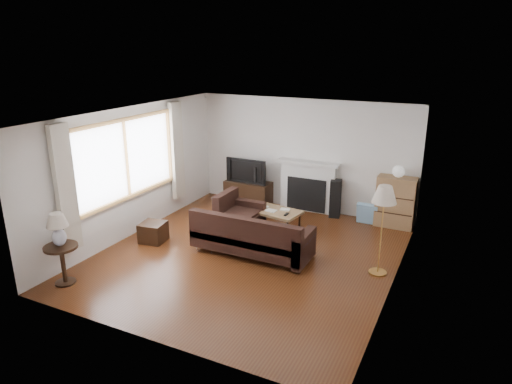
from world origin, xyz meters
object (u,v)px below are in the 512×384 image
at_px(bookshelf, 395,202).
at_px(sectional_sofa, 252,235).
at_px(floor_lamp, 381,231).
at_px(side_table, 63,265).
at_px(coffee_table, 273,220).
at_px(tv_stand, 248,193).

bearing_deg(bookshelf, sectional_sofa, -129.92).
height_order(floor_lamp, side_table, floor_lamp).
xyz_separation_m(sectional_sofa, side_table, (-2.18, -2.24, -0.05)).
bearing_deg(coffee_table, sectional_sofa, -75.48).
bearing_deg(sectional_sofa, coffee_table, 95.86).
height_order(tv_stand, bookshelf, bookshelf).
xyz_separation_m(coffee_table, side_table, (-2.06, -3.42, 0.10)).
height_order(bookshelf, sectional_sofa, bookshelf).
bearing_deg(floor_lamp, bookshelf, 93.49).
bearing_deg(side_table, sectional_sofa, 45.76).
bearing_deg(bookshelf, tv_stand, -179.10).
bearing_deg(side_table, floor_lamp, 29.68).
bearing_deg(floor_lamp, sectional_sofa, -173.48).
distance_m(sectional_sofa, floor_lamp, 2.24).
height_order(bookshelf, side_table, bookshelf).
bearing_deg(tv_stand, coffee_table, -46.28).
distance_m(tv_stand, sectional_sofa, 2.73).
height_order(tv_stand, floor_lamp, floor_lamp).
bearing_deg(bookshelf, coffee_table, -149.61).
relative_size(coffee_table, side_table, 1.74).
relative_size(bookshelf, sectional_sofa, 0.46).
bearing_deg(tv_stand, bookshelf, 0.90).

